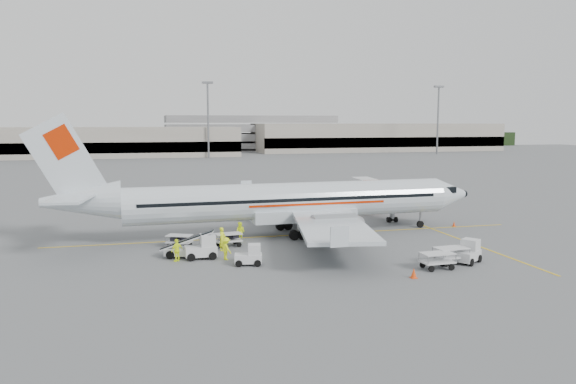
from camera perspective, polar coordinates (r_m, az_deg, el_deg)
The scene contains 26 objects.
ground at distance 52.10m, azimuth 0.54°, elevation -4.41°, with size 360.00×360.00×0.00m, color #56595B.
stripe_lead at distance 52.09m, azimuth 0.54°, elevation -4.41°, with size 44.00×0.20×0.01m, color yellow.
stripe_cross at distance 50.47m, azimuth 18.59°, elevation -5.16°, with size 0.20×20.00×0.01m, color yellow.
terminal_west at distance 181.49m, azimuth -22.82°, elevation 4.66°, with size 110.00×22.00×9.00m, color gray, non-canonical shape.
terminal_east at distance 211.42m, azimuth 8.97°, elevation 5.53°, with size 90.00×26.00×10.00m, color gray, non-canonical shape.
parking_garage at distance 212.82m, azimuth -3.93°, elevation 6.14°, with size 62.00×24.00×14.00m, color slate, non-canonical shape.
treeline at distance 224.87m, azimuth -10.91°, elevation 5.06°, with size 300.00×3.00×6.00m, color black, non-canonical shape.
mast_center at distance 168.34m, azimuth -8.12°, elevation 7.21°, with size 3.20×1.20×22.00m, color slate, non-canonical shape.
mast_east at distance 191.47m, azimuth 14.98°, elevation 7.02°, with size 3.20×1.20×22.00m, color slate, non-canonical shape.
aircraft at distance 51.48m, azimuth 0.29°, elevation 1.60°, with size 39.67×31.09×10.94m, color silver, non-canonical shape.
jet_bridge at distance 64.44m, azimuth 8.78°, elevation -0.56°, with size 2.73×14.57×3.82m, color silver, non-canonical shape.
belt_loader at distance 44.14m, azimuth -9.98°, elevation -4.86°, with size 4.90×1.84×2.66m, color silver, non-canonical shape.
tug_fore at distance 43.94m, azimuth 17.78°, elevation -5.78°, with size 2.22×1.27×1.72m, color silver, non-canonical shape.
tug_mid at distance 41.37m, azimuth -4.07°, elevation -6.37°, with size 1.98×1.14×1.53m, color silver, non-canonical shape.
tug_aft at distance 43.65m, azimuth -8.86°, elevation -5.52°, with size 2.39×1.37×1.85m, color silver, non-canonical shape.
cart_loaded_a at distance 47.86m, azimuth -10.98°, elevation -4.92°, with size 2.05×1.21×1.07m, color silver, non-canonical shape.
cart_loaded_b at distance 47.58m, azimuth -6.08°, elevation -4.86°, with size 2.18×1.29×1.14m, color silver, non-canonical shape.
cart_empty_a at distance 41.55m, azimuth 14.92°, elevation -6.77°, with size 2.30×1.36×1.20m, color silver, non-canonical shape.
cart_empty_b at distance 43.33m, azimuth 16.22°, elevation -6.22°, with size 2.39×1.41×1.25m, color silver, non-canonical shape.
cone_nose at distance 58.87m, azimuth 16.51°, elevation -3.11°, with size 0.33×0.33×0.54m, color #ED420D.
cone_port at distance 61.65m, azimuth 0.11°, elevation -2.29°, with size 0.43×0.43×0.70m, color #ED420D.
cone_stbd at distance 38.92m, azimuth 12.66°, elevation -8.02°, with size 0.44×0.44×0.71m, color #ED420D.
crew_a at distance 46.12m, azimuth -6.69°, elevation -4.76°, with size 0.70×0.46×1.92m, color #D1E515.
crew_b at distance 49.43m, azimuth -4.86°, elevation -4.05°, with size 0.84×0.65×1.73m, color #D1E515.
crew_c at distance 43.04m, azimuth -6.30°, elevation -5.74°, with size 1.11×0.64×1.72m, color #D1E515.
crew_d at distance 43.09m, azimuth -11.22°, elevation -5.82°, with size 1.01×0.42×1.72m, color #D1E515.
Camera 1 is at (-12.99, -49.37, 10.37)m, focal length 35.00 mm.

